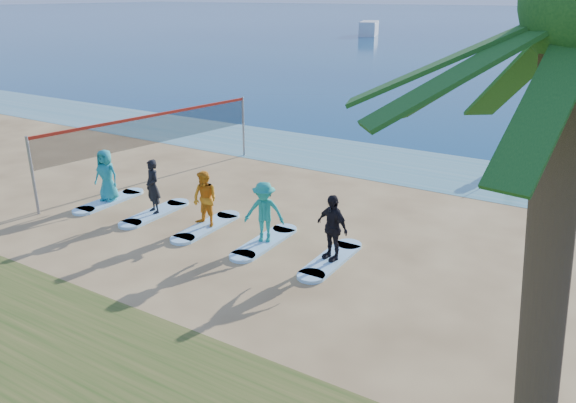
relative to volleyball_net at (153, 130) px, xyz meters
The scene contains 16 objects.
ground 7.38m from the volleyball_net, 32.83° to the right, with size 600.00×600.00×0.00m, color tan.
shallow_water 9.14m from the volleyball_net, 47.91° to the left, with size 600.00×600.00×0.00m, color teal.
volleyball_net is the anchor object (origin of this frame).
paddleboard 14.36m from the volleyball_net, 40.16° to the left, with size 0.70×3.00×0.12m, color silver.
paddleboarder 14.27m from the volleyball_net, 40.16° to the left, with size 1.61×0.51×1.74m, color tan.
boat_offshore_a 75.91m from the volleyball_net, 108.15° to the left, with size 2.47×7.44×2.19m, color silver.
surfboard_0 3.17m from the volleyball_net, 82.92° to the right, with size 0.70×2.20×0.09m, color #A4DFFF.
student_0 2.74m from the volleyball_net, 82.92° to the right, with size 0.84×0.54×1.71m, color teal.
surfboard_1 3.96m from the volleyball_net, 46.89° to the right, with size 0.70×2.20×0.09m, color #A4DFFF.
student_1 3.63m from the volleyball_net, 46.89° to the right, with size 0.62×0.40×1.69m, color black.
surfboard_2 5.46m from the volleyball_net, 29.77° to the right, with size 0.70×2.20×0.09m, color #A4DFFF.
student_2 5.23m from the volleyball_net, 29.77° to the right, with size 0.80×0.63×1.66m, color orange.
surfboard_3 7.25m from the volleyball_net, 21.34° to the right, with size 0.70×2.20×0.09m, color #A4DFFF.
student_3 7.08m from the volleyball_net, 21.34° to the right, with size 1.10×0.63×1.71m, color teal.
surfboard_4 9.16m from the volleyball_net, 16.52° to the right, with size 0.70×2.20×0.09m, color #A4DFFF.
student_4 9.02m from the volleyball_net, 16.52° to the right, with size 1.02×0.43×1.74m, color black.
Camera 1 is at (8.53, -10.39, 6.55)m, focal length 35.00 mm.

